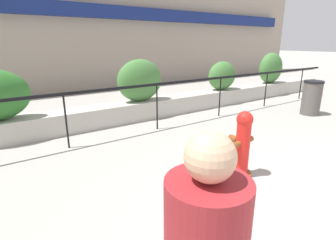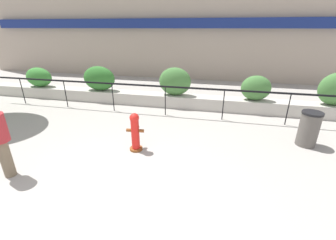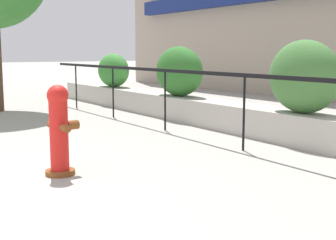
{
  "view_description": "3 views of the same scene",
  "coord_description": "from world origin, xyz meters",
  "px_view_note": "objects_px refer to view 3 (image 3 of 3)",
  "views": [
    {
      "loc": [
        -3.3,
        -0.36,
        2.09
      ],
      "look_at": [
        -0.46,
        3.76,
        0.59
      ],
      "focal_mm": 28.0,
      "sensor_mm": 36.0,
      "label": 1
    },
    {
      "loc": [
        1.91,
        -2.99,
        3.16
      ],
      "look_at": [
        0.47,
        3.3,
        0.47
      ],
      "focal_mm": 24.0,
      "sensor_mm": 36.0,
      "label": 2
    },
    {
      "loc": [
        5.1,
        0.21,
        1.46
      ],
      "look_at": [
        0.2,
        3.42,
        0.6
      ],
      "focal_mm": 50.0,
      "sensor_mm": 36.0,
      "label": 3
    }
  ],
  "objects_px": {
    "hedge_bush_0": "(113,70)",
    "hedge_bush_1": "(179,71)",
    "fire_hydrant": "(59,129)",
    "hedge_bush_2": "(304,77)"
  },
  "relations": [
    {
      "from": "hedge_bush_0",
      "to": "hedge_bush_1",
      "type": "relative_size",
      "value": 0.89
    },
    {
      "from": "hedge_bush_2",
      "to": "fire_hydrant",
      "type": "height_order",
      "value": "hedge_bush_2"
    },
    {
      "from": "hedge_bush_1",
      "to": "hedge_bush_0",
      "type": "bearing_deg",
      "value": 180.0
    },
    {
      "from": "hedge_bush_0",
      "to": "hedge_bush_1",
      "type": "xyz_separation_m",
      "value": [
        3.16,
        0.0,
        0.09
      ]
    },
    {
      "from": "hedge_bush_0",
      "to": "hedge_bush_1",
      "type": "distance_m",
      "value": 3.16
    },
    {
      "from": "hedge_bush_1",
      "to": "hedge_bush_2",
      "type": "height_order",
      "value": "hedge_bush_2"
    },
    {
      "from": "hedge_bush_1",
      "to": "hedge_bush_2",
      "type": "xyz_separation_m",
      "value": [
        3.44,
        0.0,
        0.04
      ]
    },
    {
      "from": "hedge_bush_0",
      "to": "fire_hydrant",
      "type": "relative_size",
      "value": 1.21
    },
    {
      "from": "hedge_bush_1",
      "to": "fire_hydrant",
      "type": "height_order",
      "value": "hedge_bush_1"
    },
    {
      "from": "fire_hydrant",
      "to": "hedge_bush_1",
      "type": "bearing_deg",
      "value": 128.89
    }
  ]
}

